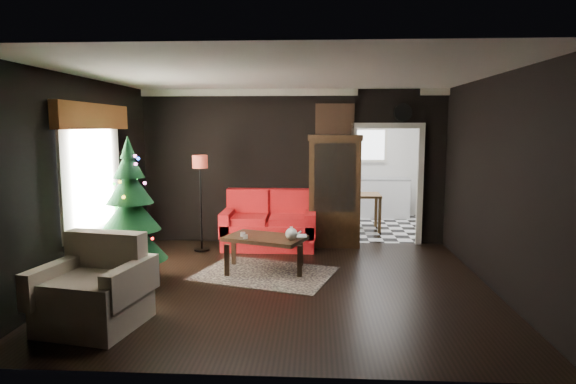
# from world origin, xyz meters

# --- Properties ---
(floor) EXTENTS (5.50, 5.50, 0.00)m
(floor) POSITION_xyz_m (0.00, 0.00, 0.00)
(floor) COLOR black
(floor) RESTS_ON ground
(ceiling) EXTENTS (5.50, 5.50, 0.00)m
(ceiling) POSITION_xyz_m (0.00, 0.00, 2.80)
(ceiling) COLOR white
(ceiling) RESTS_ON ground
(wall_back) EXTENTS (5.50, 0.00, 5.50)m
(wall_back) POSITION_xyz_m (0.00, 2.50, 1.40)
(wall_back) COLOR black
(wall_back) RESTS_ON ground
(wall_front) EXTENTS (5.50, 0.00, 5.50)m
(wall_front) POSITION_xyz_m (0.00, -2.50, 1.40)
(wall_front) COLOR black
(wall_front) RESTS_ON ground
(wall_left) EXTENTS (0.00, 5.50, 5.50)m
(wall_left) POSITION_xyz_m (-2.75, 0.00, 1.40)
(wall_left) COLOR black
(wall_left) RESTS_ON ground
(wall_right) EXTENTS (0.00, 5.50, 5.50)m
(wall_right) POSITION_xyz_m (2.75, 0.00, 1.40)
(wall_right) COLOR black
(wall_right) RESTS_ON ground
(doorway) EXTENTS (1.10, 0.10, 2.10)m
(doorway) POSITION_xyz_m (1.70, 2.50, 1.05)
(doorway) COLOR beige
(doorway) RESTS_ON ground
(left_window) EXTENTS (0.05, 1.60, 1.40)m
(left_window) POSITION_xyz_m (-2.71, 0.20, 1.45)
(left_window) COLOR white
(left_window) RESTS_ON wall_left
(valance) EXTENTS (0.12, 2.10, 0.35)m
(valance) POSITION_xyz_m (-2.63, 0.20, 2.27)
(valance) COLOR brown
(valance) RESTS_ON wall_left
(kitchen_floor) EXTENTS (3.00, 3.00, 0.00)m
(kitchen_floor) POSITION_xyz_m (1.70, 4.00, 0.00)
(kitchen_floor) COLOR white
(kitchen_floor) RESTS_ON ground
(kitchen_window) EXTENTS (0.70, 0.06, 0.70)m
(kitchen_window) POSITION_xyz_m (1.70, 5.45, 1.70)
(kitchen_window) COLOR white
(kitchen_window) RESTS_ON ground
(rug) EXTENTS (2.21, 1.87, 0.01)m
(rug) POSITION_xyz_m (-0.31, 0.46, 0.01)
(rug) COLOR #3A2435
(rug) RESTS_ON ground
(loveseat) EXTENTS (1.70, 0.90, 1.00)m
(loveseat) POSITION_xyz_m (-0.40, 2.05, 0.50)
(loveseat) COLOR maroon
(loveseat) RESTS_ON ground
(curio_cabinet) EXTENTS (0.90, 0.45, 1.90)m
(curio_cabinet) POSITION_xyz_m (0.75, 2.27, 0.95)
(curio_cabinet) COLOR black
(curio_cabinet) RESTS_ON ground
(floor_lamp) EXTENTS (0.34, 0.34, 1.64)m
(floor_lamp) POSITION_xyz_m (-1.54, 1.76, 0.83)
(floor_lamp) COLOR black
(floor_lamp) RESTS_ON ground
(christmas_tree) EXTENTS (1.20, 1.20, 1.80)m
(christmas_tree) POSITION_xyz_m (-2.06, -0.10, 1.05)
(christmas_tree) COLOR black
(christmas_tree) RESTS_ON ground
(armchair) EXTENTS (1.14, 1.14, 1.00)m
(armchair) POSITION_xyz_m (-1.93, -1.54, 0.46)
(armchair) COLOR #D2BF80
(armchair) RESTS_ON ground
(coffee_table) EXTENTS (1.30, 1.03, 0.51)m
(coffee_table) POSITION_xyz_m (-0.32, 0.63, 0.27)
(coffee_table) COLOR black
(coffee_table) RESTS_ON rug
(teapot) EXTENTS (0.26, 0.26, 0.19)m
(teapot) POSITION_xyz_m (0.08, 0.42, 0.61)
(teapot) COLOR white
(teapot) RESTS_ON coffee_table
(cup_a) EXTENTS (0.09, 0.09, 0.06)m
(cup_a) POSITION_xyz_m (-0.65, 0.62, 0.55)
(cup_a) COLOR white
(cup_a) RESTS_ON coffee_table
(cup_b) EXTENTS (0.08, 0.08, 0.06)m
(cup_b) POSITION_xyz_m (-0.59, 0.47, 0.55)
(cup_b) COLOR silver
(cup_b) RESTS_ON coffee_table
(book) EXTENTS (0.16, 0.03, 0.22)m
(book) POSITION_xyz_m (0.13, 0.64, 0.63)
(book) COLOR #A47F69
(book) RESTS_ON coffee_table
(wall_clock) EXTENTS (0.32, 0.32, 0.06)m
(wall_clock) POSITION_xyz_m (1.95, 2.45, 2.38)
(wall_clock) COLOR silver
(wall_clock) RESTS_ON wall_back
(painting) EXTENTS (0.62, 0.05, 0.52)m
(painting) POSITION_xyz_m (0.75, 2.46, 2.25)
(painting) COLOR #AA683E
(painting) RESTS_ON wall_back
(kitchen_counter) EXTENTS (1.80, 0.60, 0.90)m
(kitchen_counter) POSITION_xyz_m (1.70, 5.20, 0.45)
(kitchen_counter) COLOR white
(kitchen_counter) RESTS_ON ground
(kitchen_table) EXTENTS (0.70, 0.70, 0.75)m
(kitchen_table) POSITION_xyz_m (1.40, 3.70, 0.38)
(kitchen_table) COLOR brown
(kitchen_table) RESTS_ON ground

